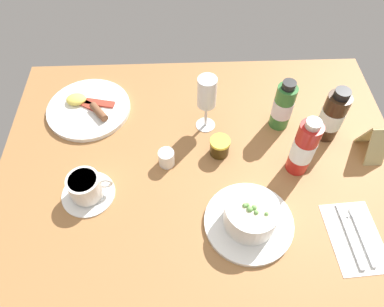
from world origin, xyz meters
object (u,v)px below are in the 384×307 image
cutlery_setting (355,235)px  sauce_bottle_brown (332,116)px  coffee_cup (86,188)px  wine_glass (207,95)px  jam_jar (220,147)px  creamer_jug (167,158)px  sauce_bottle_red (304,148)px  sauce_bottle_green (283,106)px  breakfast_plate (88,108)px  menu_card (374,141)px  porridge_bowl (250,217)px

cutlery_setting → sauce_bottle_brown: bearing=88.8°
cutlery_setting → coffee_cup: bearing=168.0°
wine_glass → jam_jar: (3.18, -10.13, -9.67)cm
creamer_jug → sauce_bottle_red: 35.27cm
sauce_bottle_green → breakfast_plate: bearing=172.3°
menu_card → breakfast_plate: bearing=166.6°
menu_card → coffee_cup: bearing=-172.0°
cutlery_setting → porridge_bowl: bearing=170.7°
sauce_bottle_brown → cutlery_setting: bearing=-91.2°
creamer_jug → porridge_bowl: bearing=-43.4°
jam_jar → wine_glass: bearing=107.5°
cutlery_setting → wine_glass: size_ratio=1.06×
sauce_bottle_brown → menu_card: size_ratio=1.65×
wine_glass → coffee_cup: bearing=-144.6°
wine_glass → sauce_bottle_brown: bearing=-7.8°
porridge_bowl → sauce_bottle_brown: (25.42, 27.09, 3.96)cm
porridge_bowl → jam_jar: 22.27cm
cutlery_setting → creamer_jug: creamer_jug is taller
coffee_cup → wine_glass: size_ratio=0.76×
creamer_jug → sauce_bottle_green: (32.61, 12.84, 4.92)cm
breakfast_plate → sauce_bottle_green: bearing=-7.7°
porridge_bowl → breakfast_plate: size_ratio=0.87×
jam_jar → sauce_bottle_green: bearing=28.5°
wine_glass → porridge_bowl: bearing=-75.0°
menu_card → sauce_bottle_brown: bearing=146.3°
cutlery_setting → sauce_bottle_green: 38.11cm
creamer_jug → sauce_bottle_brown: bearing=10.6°
jam_jar → sauce_bottle_red: bearing=-15.8°
cutlery_setting → jam_jar: jam_jar is taller
sauce_bottle_green → sauce_bottle_brown: 13.27cm
wine_glass → sauce_bottle_brown: size_ratio=1.05×
coffee_cup → sauce_bottle_brown: sauce_bottle_brown is taller
coffee_cup → menu_card: (75.37, 10.58, 1.80)cm
jam_jar → sauce_bottle_brown: bearing=10.1°
porridge_bowl → menu_card: 41.09cm
cutlery_setting → sauce_bottle_green: bearing=108.4°
breakfast_plate → menu_card: (79.21, -18.86, 4.16)cm
porridge_bowl → sauce_bottle_green: sauce_bottle_green is taller
menu_card → jam_jar: bearing=178.0°
porridge_bowl → sauce_bottle_red: 22.32cm
jam_jar → sauce_bottle_green: size_ratio=0.34×
sauce_bottle_brown → menu_card: 12.71cm
porridge_bowl → breakfast_plate: bearing=138.0°
sauce_bottle_brown → breakfast_plate: (-68.86, 11.96, -6.79)cm
cutlery_setting → breakfast_plate: size_ratio=0.76×
cutlery_setting → sauce_bottle_brown: (0.68, 31.14, 7.44)cm
jam_jar → sauce_bottle_brown: sauce_bottle_brown is taller
cutlery_setting → sauce_bottle_green: size_ratio=1.16×
jam_jar → breakfast_plate: (-38.14, 17.45, -1.77)cm
coffee_cup → sauce_bottle_brown: bearing=15.0°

